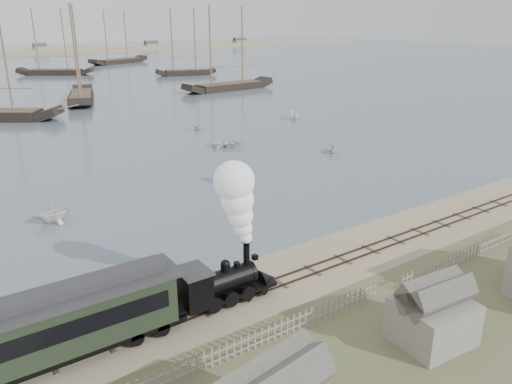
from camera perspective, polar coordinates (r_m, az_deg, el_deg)
ground at (r=36.78m, az=2.08°, el=-8.61°), size 600.00×600.00×0.00m
rail_track at (r=35.39m, az=4.05°, el=-9.78°), size 120.00×1.80×0.16m
picket_fence_west at (r=28.75m, az=-0.03°, el=-17.50°), size 19.00×0.10×1.20m
picket_fence_east at (r=40.85m, az=23.05°, el=-7.28°), size 15.00×0.10×1.20m
shed_mid at (r=30.96m, az=19.24°, el=-15.73°), size 4.00×3.50×3.60m
locomotive at (r=31.23m, az=-2.17°, el=-5.62°), size 7.05×2.63×8.79m
passenger_coach at (r=28.31m, az=-23.90°, el=-14.22°), size 15.56×3.00×3.78m
beached_dinghy at (r=34.70m, az=-6.28°, el=-9.82°), size 3.35×4.24×0.79m
rowboat_1 at (r=47.65m, az=-22.20°, el=-2.15°), size 3.11×3.53×1.75m
rowboat_2 at (r=53.59m, az=-2.53°, el=1.55°), size 4.28×1.97×1.60m
rowboat_3 at (r=70.15m, az=-3.34°, el=5.53°), size 4.80×5.24×0.89m
rowboat_4 at (r=67.67m, az=8.68°, el=5.06°), size 3.58×3.56×1.43m
rowboat_5 at (r=89.64m, az=4.39°, el=8.70°), size 3.60×2.97×1.33m
rowboat_7 at (r=81.53m, az=-6.74°, el=7.59°), size 2.95×2.62×1.42m
schooner_3 at (r=114.52m, az=-19.86°, el=14.69°), size 12.11×23.06×20.00m
schooner_4 at (r=126.10m, az=-3.19°, el=16.09°), size 25.16×7.51×20.00m
schooner_5 at (r=159.96m, az=-8.16°, el=16.62°), size 18.89×8.89×20.00m
schooner_8 at (r=171.84m, az=-22.35°, el=15.61°), size 22.06×16.96×20.00m
schooner_9 at (r=207.86m, az=-15.61°, el=16.73°), size 26.35×15.30×20.00m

